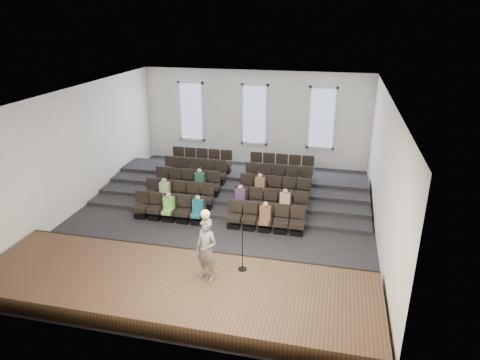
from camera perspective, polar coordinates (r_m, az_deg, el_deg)
ground at (r=17.25m, az=-2.66°, el=-5.16°), size 14.00×14.00×0.00m
ceiling at (r=15.66m, az=-2.98°, el=11.46°), size 12.00×14.00×0.02m
wall_back at (r=22.87m, az=1.97°, el=8.24°), size 12.00×0.04×5.00m
wall_front at (r=10.31m, az=-13.52°, el=-9.63°), size 12.00×0.04×5.00m
wall_left at (r=18.78m, az=-20.84°, el=3.88°), size 0.04×14.00×5.00m
wall_right at (r=15.83m, az=18.68°, el=1.02°), size 0.04×14.00×5.00m
stage at (r=12.98m, az=-8.88°, el=-13.98°), size 11.80×3.60×0.50m
stage_lip at (r=14.36m, az=-6.28°, el=-10.05°), size 11.80×0.06×0.52m
risers at (r=19.97m, az=-0.25°, el=-0.69°), size 11.80×4.80×0.60m
seating_rows at (r=18.32m, az=-1.41°, el=-1.15°), size 6.80×4.70×1.67m
windows at (r=22.76m, az=1.95°, el=8.69°), size 8.44×0.10×3.24m
audience at (r=17.19m, az=-2.42°, el=-2.28°), size 5.45×2.64×1.10m
speaker at (r=12.32m, az=-4.48°, el=-9.24°), size 0.81×0.67×1.89m
mic_stand at (r=12.90m, az=0.33°, el=-9.99°), size 0.28×0.28×1.66m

